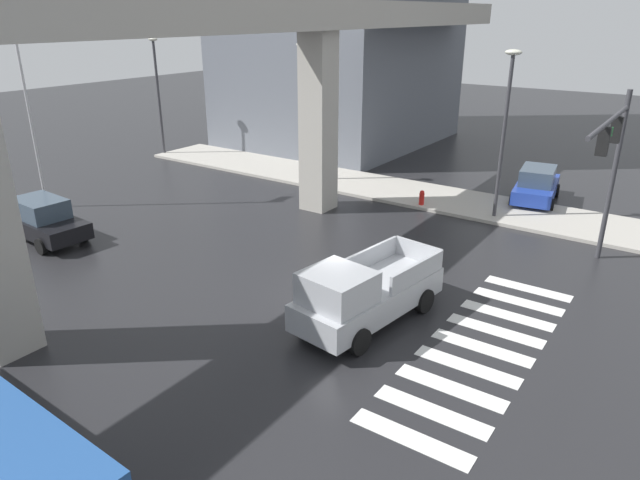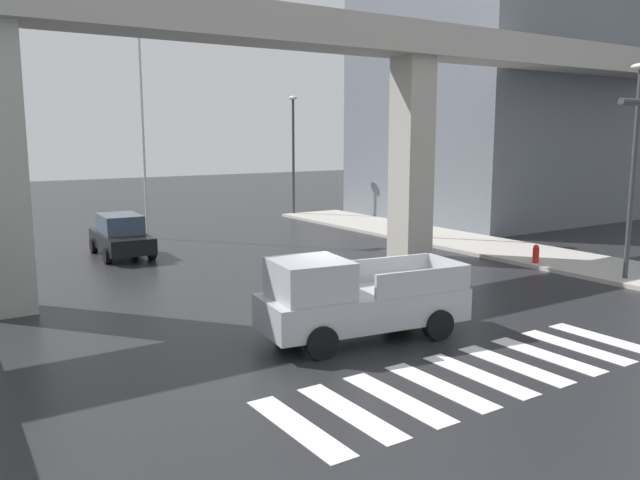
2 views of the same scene
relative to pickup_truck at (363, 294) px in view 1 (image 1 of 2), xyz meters
The scene contains 13 objects.
ground_plane 2.15m from the pickup_truck, 66.10° to the left, with size 120.00×120.00×0.00m, color #232326.
crosswalk_stripes 3.61m from the pickup_truck, 77.10° to the right, with size 9.35×2.80×0.01m.
elevated_overpass 9.94m from the pickup_truck, 83.92° to the left, with size 51.55×2.04×9.13m.
sidewalk_east 13.17m from the pickup_truck, 16.57° to the left, with size 4.00×36.00×0.15m, color #ADA89E.
pickup_truck is the anchor object (origin of this frame).
sedan_black 14.17m from the pickup_truck, 95.91° to the left, with size 2.16×4.40×1.72m.
sedan_blue 14.98m from the pickup_truck, ahead, with size 4.51×2.43×1.72m.
traffic_signal_mast 9.62m from the pickup_truck, 32.13° to the right, with size 6.49×0.32×6.20m.
street_lamp_near_corner 11.94m from the pickup_truck, ahead, with size 0.44×0.70×7.24m.
street_lamp_mid_block 15.88m from the pickup_truck, 42.59° to the left, with size 0.44×0.70×7.24m.
street_lamp_far_north 24.76m from the pickup_truck, 62.29° to the left, with size 0.44×0.70×7.24m.
fire_hydrant 11.49m from the pickup_truck, 16.62° to the left, with size 0.24×0.24×0.85m.
flagpole 18.92m from the pickup_truck, 86.74° to the left, with size 1.16×0.12×11.74m.
Camera 1 is at (-13.66, -9.13, 8.60)m, focal length 32.03 mm.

